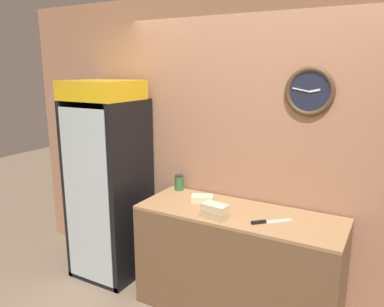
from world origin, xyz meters
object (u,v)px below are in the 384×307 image
(sandwich_stack_bottom, at_px, (215,215))
(condiment_jar, at_px, (179,183))
(sandwich_flat_left, at_px, (202,199))
(beverage_cooler, at_px, (112,172))
(sandwich_stack_middle, at_px, (215,208))
(chefs_knife, at_px, (266,222))

(sandwich_stack_bottom, relative_size, condiment_jar, 1.44)
(sandwich_flat_left, bearing_deg, beverage_cooler, -178.24)
(sandwich_stack_middle, distance_m, sandwich_flat_left, 0.39)
(condiment_jar, bearing_deg, sandwich_stack_middle, -37.20)
(sandwich_stack_middle, bearing_deg, sandwich_stack_bottom, 0.00)
(sandwich_stack_middle, xyz_separation_m, condiment_jar, (-0.60, 0.46, -0.02))
(sandwich_stack_bottom, height_order, condiment_jar, condiment_jar)
(beverage_cooler, height_order, chefs_knife, beverage_cooler)
(sandwich_stack_middle, height_order, sandwich_flat_left, sandwich_stack_middle)
(sandwich_stack_bottom, distance_m, condiment_jar, 0.76)
(condiment_jar, bearing_deg, sandwich_flat_left, -26.87)
(beverage_cooler, height_order, condiment_jar, beverage_cooler)
(beverage_cooler, xyz_separation_m, sandwich_stack_bottom, (1.26, -0.25, -0.11))
(sandwich_stack_bottom, height_order, sandwich_stack_middle, sandwich_stack_middle)
(sandwich_flat_left, relative_size, condiment_jar, 1.46)
(beverage_cooler, relative_size, condiment_jar, 13.09)
(sandwich_stack_middle, height_order, chefs_knife, sandwich_stack_middle)
(condiment_jar, bearing_deg, beverage_cooler, -162.82)
(chefs_knife, relative_size, condiment_jar, 1.76)
(chefs_knife, distance_m, condiment_jar, 1.04)
(beverage_cooler, distance_m, sandwich_flat_left, 1.01)
(sandwich_stack_bottom, xyz_separation_m, condiment_jar, (-0.60, 0.46, 0.04))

